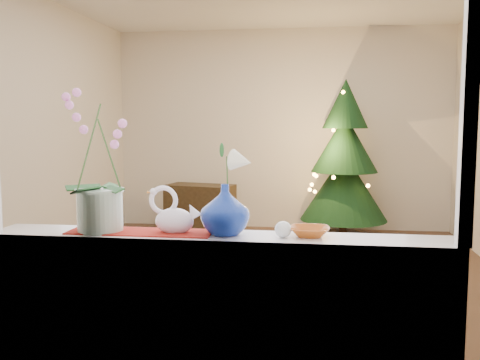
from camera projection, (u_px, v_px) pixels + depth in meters
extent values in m
plane|color=#372116|center=(264.00, 279.00, 4.96)|extent=(5.00, 5.00, 0.00)
cube|color=beige|center=(281.00, 130.00, 7.27)|extent=(4.50, 0.10, 2.70)
cube|color=beige|center=(212.00, 145.00, 2.35)|extent=(4.50, 0.10, 2.70)
cube|color=beige|center=(31.00, 133.00, 5.12)|extent=(0.10, 5.00, 2.70)
cube|color=white|center=(215.00, 340.00, 2.49)|extent=(2.20, 0.08, 0.88)
cube|color=white|center=(218.00, 239.00, 2.53)|extent=(2.20, 0.26, 0.04)
cube|color=maroon|center=(140.00, 232.00, 2.57)|extent=(0.70, 0.20, 0.01)
imported|color=navy|center=(225.00, 206.00, 2.51)|extent=(0.28, 0.28, 0.28)
sphere|color=silver|center=(283.00, 229.00, 2.45)|extent=(0.09, 0.09, 0.08)
imported|color=#A75018|center=(310.00, 232.00, 2.48)|extent=(0.16, 0.16, 0.04)
cube|color=black|center=(200.00, 209.00, 6.97)|extent=(0.93, 0.60, 0.64)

